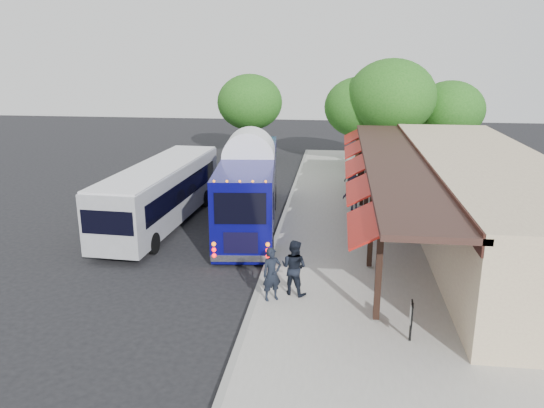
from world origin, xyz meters
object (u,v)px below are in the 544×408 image
at_px(coach_bus, 250,184).
at_px(ped_b, 294,267).
at_px(sign_board, 411,315).
at_px(ped_a, 272,274).
at_px(ped_d, 355,193).
at_px(city_bus, 161,192).
at_px(ped_c, 351,180).

xyz_separation_m(coach_bus, ped_b, (2.70, -7.57, -0.81)).
relative_size(coach_bus, sign_board, 9.91).
bearing_deg(ped_a, sign_board, -57.07).
height_order(coach_bus, ped_d, coach_bus).
bearing_deg(sign_board, ped_d, 100.94).
distance_m(coach_bus, ped_b, 8.07).
distance_m(coach_bus, city_bus, 4.05).
distance_m(city_bus, ped_c, 10.67).
bearing_deg(ped_d, ped_a, 74.15).
distance_m(coach_bus, ped_c, 7.30).
bearing_deg(ped_b, ped_d, -80.03).
bearing_deg(ped_c, ped_d, 51.46).
distance_m(ped_b, ped_c, 13.21).
height_order(ped_c, sign_board, ped_c).
xyz_separation_m(coach_bus, city_bus, (-3.99, -0.65, -0.32)).
relative_size(city_bus, sign_board, 9.45).
distance_m(city_bus, sign_board, 13.81).
height_order(ped_a, sign_board, ped_a).
xyz_separation_m(ped_b, ped_d, (2.15, 9.76, -0.03)).
relative_size(ped_c, ped_d, 0.89).
height_order(city_bus, sign_board, city_bus).
bearing_deg(ped_d, sign_board, 95.07).
height_order(coach_bus, city_bus, coach_bus).
xyz_separation_m(coach_bus, ped_d, (4.85, 2.19, -0.83)).
relative_size(ped_b, sign_board, 1.64).
distance_m(ped_b, ped_d, 9.99).
bearing_deg(ped_a, city_bus, 98.46).
xyz_separation_m(ped_a, sign_board, (4.02, -2.00, -0.11)).
relative_size(city_bus, ped_b, 5.78).
relative_size(city_bus, ped_a, 6.12).
height_order(coach_bus, ped_a, coach_bus).
distance_m(coach_bus, ped_d, 5.39).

